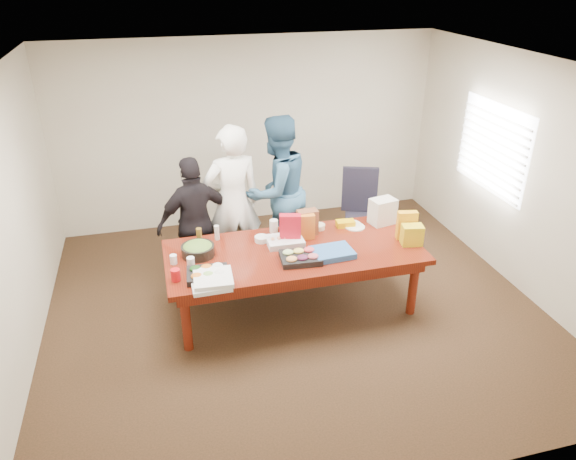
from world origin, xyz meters
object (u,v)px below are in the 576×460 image
object	(u,v)px
person_right	(277,191)
salad_bowl	(198,251)
conference_table	(294,279)
office_chair	(364,217)
person_center	(233,203)
sheet_cake	(285,241)

from	to	relation	value
person_right	salad_bowl	xyz separation A→B (m)	(-1.11, -1.00, -0.17)
person_right	salad_bowl	size ratio (longest dim) A/B	5.44
conference_table	person_right	distance (m)	1.29
office_chair	person_center	size ratio (longest dim) A/B	0.58
conference_table	salad_bowl	xyz separation A→B (m)	(-1.03, 0.15, 0.43)
office_chair	person_center	distance (m)	1.78
office_chair	person_center	bearing A→B (deg)	-159.33
person_center	person_right	bearing A→B (deg)	-169.15
conference_table	sheet_cake	xyz separation A→B (m)	(-0.07, 0.16, 0.41)
person_center	person_right	xyz separation A→B (m)	(0.60, 0.20, 0.00)
office_chair	salad_bowl	bearing A→B (deg)	-140.29
office_chair	person_right	distance (m)	1.23
office_chair	conference_table	bearing A→B (deg)	-121.99
person_right	person_center	bearing A→B (deg)	-8.64
conference_table	sheet_cake	world-z (taller)	sheet_cake
person_right	salad_bowl	world-z (taller)	person_right
sheet_cake	salad_bowl	xyz separation A→B (m)	(-0.97, -0.01, 0.02)
conference_table	sheet_cake	size ratio (longest dim) A/B	7.01
conference_table	salad_bowl	distance (m)	1.13
conference_table	office_chair	xyz separation A→B (m)	(1.22, 0.96, 0.19)
person_center	office_chair	bearing A→B (deg)	172.87
sheet_cake	person_center	bearing A→B (deg)	121.05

